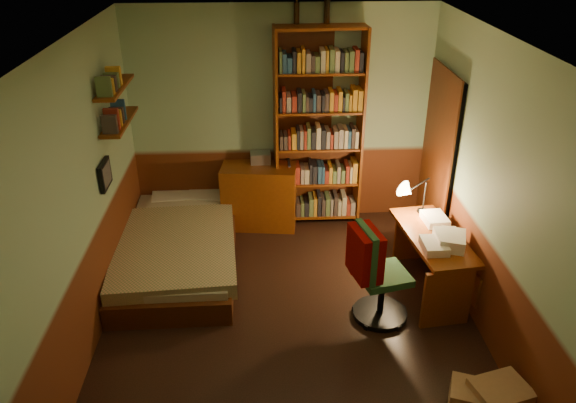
{
  "coord_description": "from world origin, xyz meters",
  "views": [
    {
      "loc": [
        -0.23,
        -4.3,
        3.47
      ],
      "look_at": [
        0.0,
        0.25,
        1.1
      ],
      "focal_mm": 35.0,
      "sensor_mm": 36.0,
      "label": 1
    }
  ],
  "objects_px": {
    "bookshelf": "(318,131)",
    "desk_lamp": "(426,188)",
    "bed": "(178,236)",
    "cardboard_box_b": "(473,401)",
    "mini_stereo": "(260,158)",
    "dresser": "(259,196)",
    "cardboard_box_a": "(499,401)",
    "office_chair": "(383,277)",
    "desk": "(430,262)"
  },
  "relations": [
    {
      "from": "bookshelf",
      "to": "desk_lamp",
      "type": "bearing_deg",
      "value": -48.96
    },
    {
      "from": "bed",
      "to": "cardboard_box_b",
      "type": "relative_size",
      "value": 6.34
    },
    {
      "from": "mini_stereo",
      "to": "dresser",
      "type": "bearing_deg",
      "value": -103.31
    },
    {
      "from": "mini_stereo",
      "to": "cardboard_box_b",
      "type": "height_order",
      "value": "mini_stereo"
    },
    {
      "from": "dresser",
      "to": "mini_stereo",
      "type": "bearing_deg",
      "value": 85.17
    },
    {
      "from": "bed",
      "to": "bookshelf",
      "type": "height_order",
      "value": "bookshelf"
    },
    {
      "from": "mini_stereo",
      "to": "bookshelf",
      "type": "height_order",
      "value": "bookshelf"
    },
    {
      "from": "cardboard_box_a",
      "to": "bed",
      "type": "bearing_deg",
      "value": 139.77
    },
    {
      "from": "cardboard_box_b",
      "to": "cardboard_box_a",
      "type": "bearing_deg",
      "value": -13.93
    },
    {
      "from": "bed",
      "to": "cardboard_box_b",
      "type": "distance_m",
      "value": 3.36
    },
    {
      "from": "desk_lamp",
      "to": "mini_stereo",
      "type": "bearing_deg",
      "value": 157.39
    },
    {
      "from": "mini_stereo",
      "to": "cardboard_box_b",
      "type": "xyz_separation_m",
      "value": [
        1.6,
        -3.15,
        -0.72
      ]
    },
    {
      "from": "bed",
      "to": "bookshelf",
      "type": "xyz_separation_m",
      "value": [
        1.59,
        0.88,
        0.86
      ]
    },
    {
      "from": "cardboard_box_a",
      "to": "mini_stereo",
      "type": "bearing_deg",
      "value": 119.09
    },
    {
      "from": "bed",
      "to": "office_chair",
      "type": "xyz_separation_m",
      "value": [
        2.03,
        -1.04,
        0.13
      ]
    },
    {
      "from": "bed",
      "to": "desk_lamp",
      "type": "distance_m",
      "value": 2.69
    },
    {
      "from": "mini_stereo",
      "to": "desk_lamp",
      "type": "height_order",
      "value": "desk_lamp"
    },
    {
      "from": "bed",
      "to": "mini_stereo",
      "type": "height_order",
      "value": "mini_stereo"
    },
    {
      "from": "cardboard_box_b",
      "to": "dresser",
      "type": "bearing_deg",
      "value": 118.18
    },
    {
      "from": "desk",
      "to": "desk_lamp",
      "type": "relative_size",
      "value": 2.11
    },
    {
      "from": "mini_stereo",
      "to": "desk",
      "type": "distance_m",
      "value": 2.34
    },
    {
      "from": "bookshelf",
      "to": "desk_lamp",
      "type": "height_order",
      "value": "bookshelf"
    },
    {
      "from": "mini_stereo",
      "to": "desk_lamp",
      "type": "bearing_deg",
      "value": -34.13
    },
    {
      "from": "bed",
      "to": "cardboard_box_a",
      "type": "bearing_deg",
      "value": -41.29
    },
    {
      "from": "bookshelf",
      "to": "cardboard_box_b",
      "type": "distance_m",
      "value": 3.41
    },
    {
      "from": "bed",
      "to": "desk",
      "type": "bearing_deg",
      "value": -14.4
    },
    {
      "from": "desk_lamp",
      "to": "cardboard_box_a",
      "type": "distance_m",
      "value": 2.27
    },
    {
      "from": "bed",
      "to": "office_chair",
      "type": "height_order",
      "value": "office_chair"
    },
    {
      "from": "mini_stereo",
      "to": "bookshelf",
      "type": "xyz_separation_m",
      "value": [
        0.68,
        -0.04,
        0.34
      ]
    },
    {
      "from": "desk_lamp",
      "to": "cardboard_box_b",
      "type": "relative_size",
      "value": 1.63
    },
    {
      "from": "dresser",
      "to": "bookshelf",
      "type": "xyz_separation_m",
      "value": [
        0.7,
        0.09,
        0.8
      ]
    },
    {
      "from": "bed",
      "to": "dresser",
      "type": "distance_m",
      "value": 1.19
    },
    {
      "from": "office_chair",
      "to": "desk_lamp",
      "type": "bearing_deg",
      "value": 43.18
    },
    {
      "from": "cardboard_box_b",
      "to": "bookshelf",
      "type": "bearing_deg",
      "value": 106.41
    },
    {
      "from": "bed",
      "to": "cardboard_box_b",
      "type": "xyz_separation_m",
      "value": [
        2.51,
        -2.23,
        -0.2
      ]
    },
    {
      "from": "mini_stereo",
      "to": "bed",
      "type": "bearing_deg",
      "value": -136.83
    },
    {
      "from": "desk_lamp",
      "to": "bookshelf",
      "type": "bearing_deg",
      "value": 144.34
    },
    {
      "from": "cardboard_box_a",
      "to": "office_chair",
      "type": "bearing_deg",
      "value": 118.07
    },
    {
      "from": "mini_stereo",
      "to": "cardboard_box_a",
      "type": "bearing_deg",
      "value": -62.95
    },
    {
      "from": "bed",
      "to": "desk",
      "type": "height_order",
      "value": "bed"
    },
    {
      "from": "desk",
      "to": "desk_lamp",
      "type": "distance_m",
      "value": 0.77
    },
    {
      "from": "mini_stereo",
      "to": "cardboard_box_b",
      "type": "distance_m",
      "value": 3.61
    },
    {
      "from": "dresser",
      "to": "mini_stereo",
      "type": "relative_size",
      "value": 3.73
    },
    {
      "from": "desk",
      "to": "cardboard_box_a",
      "type": "relative_size",
      "value": 2.94
    },
    {
      "from": "cardboard_box_a",
      "to": "desk_lamp",
      "type": "bearing_deg",
      "value": 92.06
    },
    {
      "from": "dresser",
      "to": "desk_lamp",
      "type": "height_order",
      "value": "desk_lamp"
    },
    {
      "from": "bookshelf",
      "to": "office_chair",
      "type": "xyz_separation_m",
      "value": [
        0.44,
        -1.92,
        -0.73
      ]
    },
    {
      "from": "cardboard_box_b",
      "to": "office_chair",
      "type": "bearing_deg",
      "value": 111.87
    },
    {
      "from": "desk",
      "to": "office_chair",
      "type": "xyz_separation_m",
      "value": [
        -0.57,
        -0.42,
        0.13
      ]
    },
    {
      "from": "dresser",
      "to": "desk_lamp",
      "type": "distance_m",
      "value": 2.04
    }
  ]
}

